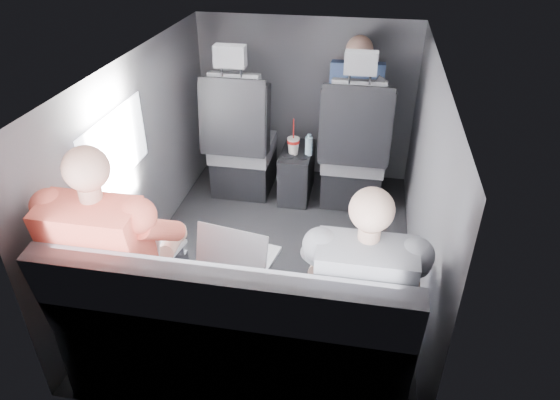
% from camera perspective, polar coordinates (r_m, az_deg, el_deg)
% --- Properties ---
extents(floor, '(2.60, 2.60, 0.00)m').
position_cam_1_polar(floor, '(3.47, -0.38, -6.59)').
color(floor, black).
rests_on(floor, ground).
extents(ceiling, '(2.60, 2.60, 0.00)m').
position_cam_1_polar(ceiling, '(2.85, -0.48, 15.36)').
color(ceiling, '#B2B2AD').
rests_on(ceiling, panel_back).
extents(panel_left, '(0.02, 2.60, 1.35)m').
position_cam_1_polar(panel_left, '(3.37, -15.68, 4.47)').
color(panel_left, '#56565B').
rests_on(panel_left, floor).
extents(panel_right, '(0.02, 2.60, 1.35)m').
position_cam_1_polar(panel_right, '(3.08, 16.26, 1.73)').
color(panel_right, '#56565B').
rests_on(panel_right, floor).
extents(panel_front, '(1.80, 0.02, 1.35)m').
position_cam_1_polar(panel_front, '(4.28, 2.90, 11.38)').
color(panel_front, '#56565B').
rests_on(panel_front, floor).
extents(panel_back, '(1.80, 0.02, 1.35)m').
position_cam_1_polar(panel_back, '(2.08, -7.33, -13.59)').
color(panel_back, '#56565B').
rests_on(panel_back, floor).
extents(side_window, '(0.02, 0.75, 0.42)m').
position_cam_1_polar(side_window, '(3.03, -18.23, 5.67)').
color(side_window, white).
rests_on(side_window, panel_left).
extents(seatbelt, '(0.35, 0.11, 0.59)m').
position_cam_1_polar(seatbelt, '(3.61, 8.72, 9.33)').
color(seatbelt, black).
rests_on(seatbelt, front_seat_right).
extents(front_seat_left, '(0.52, 0.58, 1.26)m').
position_cam_1_polar(front_seat_left, '(4.05, -4.47, 5.91)').
color(front_seat_left, black).
rests_on(front_seat_left, floor).
extents(front_seat_right, '(0.52, 0.58, 1.26)m').
position_cam_1_polar(front_seat_right, '(3.93, 8.39, 4.84)').
color(front_seat_right, black).
rests_on(front_seat_right, floor).
extents(center_console, '(0.24, 0.48, 0.41)m').
position_cam_1_polar(center_console, '(4.09, 1.91, 3.14)').
color(center_console, black).
rests_on(center_console, floor).
extents(rear_bench, '(1.60, 0.57, 0.92)m').
position_cam_1_polar(rear_bench, '(2.50, -5.12, -15.77)').
color(rear_bench, slate).
rests_on(rear_bench, floor).
extents(soda_cup, '(0.10, 0.10, 0.29)m').
position_cam_1_polar(soda_cup, '(3.92, 1.53, 6.29)').
color(soda_cup, white).
rests_on(soda_cup, center_console).
extents(water_bottle, '(0.06, 0.06, 0.17)m').
position_cam_1_polar(water_bottle, '(3.90, 3.31, 6.22)').
color(water_bottle, '#B2D0F1').
rests_on(water_bottle, center_console).
extents(laptop_white, '(0.39, 0.39, 0.26)m').
position_cam_1_polar(laptop_white, '(2.60, -15.89, -5.21)').
color(laptop_white, silver).
rests_on(laptop_white, passenger_rear_left).
extents(laptop_silver, '(0.39, 0.37, 0.25)m').
position_cam_1_polar(laptop_silver, '(2.47, -4.93, -6.16)').
color(laptop_silver, '#B9B9BE').
rests_on(laptop_silver, rear_bench).
extents(laptop_black, '(0.35, 0.32, 0.24)m').
position_cam_1_polar(laptop_black, '(2.39, 8.81, -8.11)').
color(laptop_black, black).
rests_on(laptop_black, passenger_rear_right).
extents(passenger_rear_left, '(0.55, 0.66, 1.29)m').
position_cam_1_polar(passenger_rear_left, '(2.52, -17.85, -6.41)').
color(passenger_rear_left, '#343439').
rests_on(passenger_rear_left, rear_bench).
extents(passenger_rear_right, '(0.50, 0.62, 1.22)m').
position_cam_1_polar(passenger_rear_right, '(2.29, 9.31, -10.40)').
color(passenger_rear_right, navy).
rests_on(passenger_rear_right, rear_bench).
extents(passenger_front_right, '(0.41, 0.41, 0.84)m').
position_cam_1_polar(passenger_front_right, '(4.03, 8.59, 11.00)').
color(passenger_front_right, navy).
rests_on(passenger_front_right, front_seat_right).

